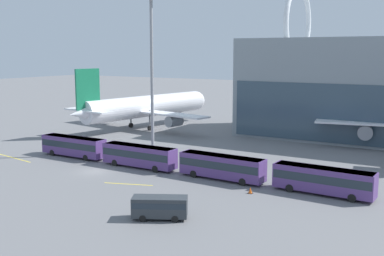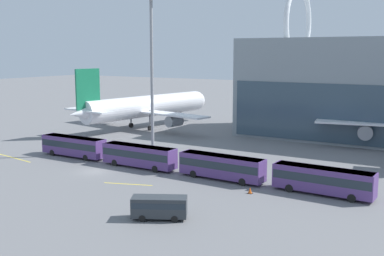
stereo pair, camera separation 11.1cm
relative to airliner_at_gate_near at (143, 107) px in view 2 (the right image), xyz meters
name	(u,v)px [view 2 (the right image)]	position (x,y,z in m)	size (l,w,h in m)	color
ground_plane	(94,171)	(17.70, -35.63, -4.98)	(440.00, 440.00, 0.00)	slate
airliner_at_gate_near	(143,107)	(0.00, 0.00, 0.00)	(37.69, 39.79, 13.90)	white
shuttle_bus_0	(74,145)	(7.99, -29.87, -3.02)	(12.27, 2.75, 3.34)	#56387A
shuttle_bus_1	(139,155)	(21.81, -30.30, -3.02)	(12.28, 2.76, 3.34)	#56387A
shuttle_bus_2	(222,165)	(35.63, -30.14, -3.02)	(12.34, 3.09, 3.34)	#56387A
shuttle_bus_3	(323,179)	(49.44, -30.12, -3.02)	(12.33, 3.03, 3.34)	#56387A
service_van_foreground	(159,206)	(37.27, -47.34, -3.59)	(6.04, 4.53, 2.35)	#2D3338
floodlight_mast	(151,35)	(17.57, -20.82, 14.90)	(3.09, 3.09, 26.65)	gray
lane_stripe_0	(13,158)	(-0.27, -35.48, -4.97)	(10.74, 0.25, 0.01)	yellow
lane_stripe_2	(128,184)	(26.15, -38.49, -4.97)	(6.64, 0.25, 0.01)	yellow
traffic_cone_0	(250,190)	(41.64, -34.13, -4.60)	(0.64, 0.64, 0.77)	black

